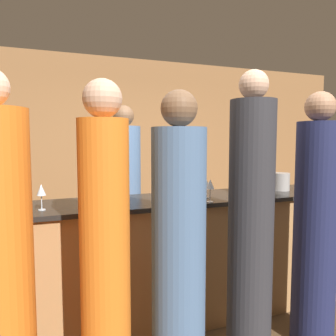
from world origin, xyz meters
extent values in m
plane|color=#4C3823|center=(0.00, 0.00, 0.00)|extent=(14.00, 14.00, 0.00)
cube|color=olive|center=(0.00, 2.47, 1.40)|extent=(8.00, 0.06, 2.80)
cube|color=#B27F4C|center=(0.00, 0.00, 0.51)|extent=(3.34, 0.57, 1.03)
cube|color=black|center=(0.00, 0.00, 1.04)|extent=(3.40, 0.63, 0.04)
cylinder|color=#4C6B93|center=(-0.36, 0.83, 0.85)|extent=(0.35, 0.35, 1.70)
sphere|color=brown|center=(-0.36, 0.83, 1.81)|extent=(0.22, 0.22, 0.22)
cylinder|color=#2D2D33|center=(0.15, -0.71, 0.91)|extent=(0.31, 0.31, 1.82)
sphere|color=tan|center=(0.15, -0.71, 1.92)|extent=(0.20, 0.20, 0.20)
cylinder|color=#1E234C|center=(0.76, -0.68, 0.84)|extent=(0.32, 0.32, 1.69)
sphere|color=#A37556|center=(0.76, -0.68, 1.80)|extent=(0.22, 0.22, 0.22)
cylinder|color=#4C6B93|center=(-0.40, -0.75, 0.82)|extent=(0.33, 0.33, 1.63)
sphere|color=brown|center=(-0.40, -0.75, 1.74)|extent=(0.22, 0.22, 0.22)
cylinder|color=orange|center=(-0.85, -0.73, 0.84)|extent=(0.28, 0.28, 1.67)
sphere|color=tan|center=(-0.85, -0.73, 1.78)|extent=(0.22, 0.22, 0.22)
cylinder|color=#19381E|center=(0.62, -0.09, 1.17)|extent=(0.08, 0.08, 0.21)
cylinder|color=#19381E|center=(0.62, -0.09, 1.31)|extent=(0.03, 0.03, 0.08)
cylinder|color=#19381E|center=(-1.33, -0.17, 1.16)|extent=(0.07, 0.07, 0.20)
cylinder|color=#19381E|center=(-1.33, -0.17, 1.29)|extent=(0.03, 0.03, 0.07)
cylinder|color=#9E9993|center=(1.01, 0.03, 1.15)|extent=(0.17, 0.17, 0.17)
cylinder|color=silver|center=(0.07, -0.27, 1.06)|extent=(0.05, 0.05, 0.00)
cylinder|color=silver|center=(0.07, -0.27, 1.12)|extent=(0.01, 0.01, 0.10)
cone|color=silver|center=(0.07, -0.27, 1.21)|extent=(0.07, 0.07, 0.08)
cylinder|color=silver|center=(-0.18, -0.03, 1.06)|extent=(0.05, 0.05, 0.00)
cylinder|color=silver|center=(-0.18, -0.03, 1.11)|extent=(0.01, 0.01, 0.10)
cone|color=silver|center=(-0.18, -0.03, 1.20)|extent=(0.07, 0.07, 0.07)
cylinder|color=silver|center=(-1.18, -0.10, 1.06)|extent=(0.05, 0.05, 0.00)
cylinder|color=silver|center=(-1.18, -0.10, 1.12)|extent=(0.01, 0.01, 0.10)
cone|color=silver|center=(-1.18, -0.10, 1.20)|extent=(0.06, 0.06, 0.08)
cylinder|color=silver|center=(0.14, -0.07, 1.06)|extent=(0.05, 0.05, 0.00)
cylinder|color=silver|center=(0.14, -0.07, 1.11)|extent=(0.01, 0.01, 0.08)
cone|color=silver|center=(0.14, -0.07, 1.18)|extent=(0.07, 0.07, 0.07)
camera|label=1|loc=(-1.15, -2.55, 1.56)|focal=35.00mm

